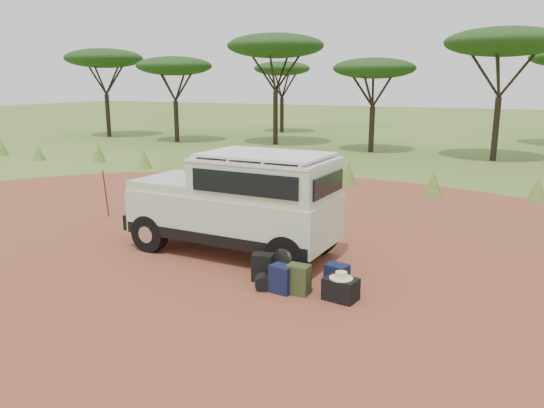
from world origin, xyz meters
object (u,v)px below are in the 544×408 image
at_px(backpack_olive, 299,280).
at_px(safari_vehicle, 239,205).
at_px(hard_case, 341,289).
at_px(walking_staff, 106,194).
at_px(backpack_black, 263,267).
at_px(backpack_navy, 282,279).
at_px(duffel_navy, 337,276).

bearing_deg(backpack_olive, safari_vehicle, 143.99).
bearing_deg(hard_case, walking_staff, 170.07).
relative_size(walking_staff, hard_case, 2.57).
xyz_separation_m(backpack_black, backpack_olive, (0.84, -0.28, 0.00)).
bearing_deg(backpack_olive, hard_case, 6.01).
bearing_deg(backpack_navy, walking_staff, 165.62).
relative_size(backpack_black, backpack_olive, 0.99).
relative_size(backpack_olive, duffel_navy, 1.22).
distance_m(safari_vehicle, backpack_olive, 2.64).
distance_m(backpack_navy, backpack_olive, 0.30).
height_order(safari_vehicle, walking_staff, safari_vehicle).
distance_m(walking_staff, backpack_olive, 7.16).
height_order(walking_staff, backpack_black, walking_staff).
bearing_deg(duffel_navy, walking_staff, 176.22).
xyz_separation_m(safari_vehicle, duffel_navy, (2.53, -0.89, -0.85)).
bearing_deg(backpack_black, hard_case, -18.71).
distance_m(backpack_black, backpack_navy, 0.66).
bearing_deg(walking_staff, backpack_navy, -55.13).
bearing_deg(safari_vehicle, walking_staff, 169.34).
distance_m(backpack_black, backpack_olive, 0.89).
xyz_separation_m(backpack_olive, duffel_navy, (0.49, 0.58, -0.05)).
bearing_deg(backpack_olive, duffel_navy, 49.61).
height_order(safari_vehicle, hard_case, safari_vehicle).
bearing_deg(backpack_navy, safari_vehicle, 145.37).
bearing_deg(backpack_black, safari_vehicle, 123.57).
distance_m(safari_vehicle, hard_case, 3.23).
xyz_separation_m(duffel_navy, hard_case, (0.25, -0.50, -0.02)).
xyz_separation_m(safari_vehicle, hard_case, (2.78, -1.39, -0.87)).
relative_size(backpack_navy, backpack_olive, 0.95).
height_order(walking_staff, hard_case, walking_staff).
relative_size(backpack_black, hard_case, 0.96).
bearing_deg(duffel_navy, safari_vehicle, 171.08).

